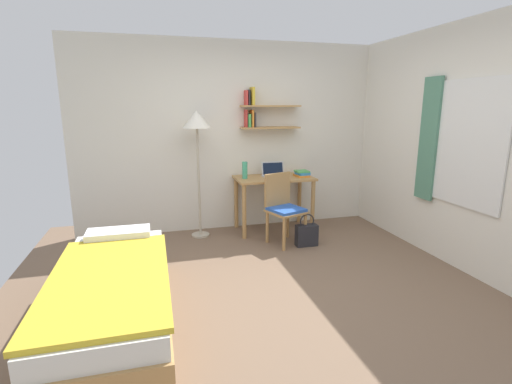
{
  "coord_description": "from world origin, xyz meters",
  "views": [
    {
      "loc": [
        -1.12,
        -3.21,
        1.73
      ],
      "look_at": [
        -0.11,
        0.51,
        0.85
      ],
      "focal_mm": 26.49,
      "sensor_mm": 36.0,
      "label": 1
    }
  ],
  "objects_px": {
    "desk": "(274,187)",
    "standing_lamp": "(197,128)",
    "bed": "(113,296)",
    "laptop": "(274,173)",
    "water_bottle": "(245,170)",
    "handbag": "(307,234)",
    "book_stack": "(302,174)",
    "desk_chair": "(283,206)"
  },
  "relations": [
    {
      "from": "standing_lamp",
      "to": "laptop",
      "type": "bearing_deg",
      "value": 2.69
    },
    {
      "from": "desk_chair",
      "to": "laptop",
      "type": "height_order",
      "value": "laptop"
    },
    {
      "from": "desk",
      "to": "handbag",
      "type": "bearing_deg",
      "value": -73.61
    },
    {
      "from": "desk",
      "to": "book_stack",
      "type": "distance_m",
      "value": 0.44
    },
    {
      "from": "laptop",
      "to": "handbag",
      "type": "relative_size",
      "value": 0.79
    },
    {
      "from": "standing_lamp",
      "to": "handbag",
      "type": "distance_m",
      "value": 1.95
    },
    {
      "from": "book_stack",
      "to": "bed",
      "type": "bearing_deg",
      "value": -141.63
    },
    {
      "from": "standing_lamp",
      "to": "handbag",
      "type": "bearing_deg",
      "value": -30.11
    },
    {
      "from": "water_bottle",
      "to": "handbag",
      "type": "bearing_deg",
      "value": -48.65
    },
    {
      "from": "desk_chair",
      "to": "water_bottle",
      "type": "height_order",
      "value": "water_bottle"
    },
    {
      "from": "bed",
      "to": "desk_chair",
      "type": "relative_size",
      "value": 2.29
    },
    {
      "from": "standing_lamp",
      "to": "handbag",
      "type": "xyz_separation_m",
      "value": [
        1.25,
        -0.73,
        -1.31
      ]
    },
    {
      "from": "bed",
      "to": "desk",
      "type": "height_order",
      "value": "desk"
    },
    {
      "from": "book_stack",
      "to": "handbag",
      "type": "bearing_deg",
      "value": -105.57
    },
    {
      "from": "desk_chair",
      "to": "laptop",
      "type": "bearing_deg",
      "value": 84.68
    },
    {
      "from": "laptop",
      "to": "book_stack",
      "type": "distance_m",
      "value": 0.4
    },
    {
      "from": "standing_lamp",
      "to": "book_stack",
      "type": "height_order",
      "value": "standing_lamp"
    },
    {
      "from": "desk_chair",
      "to": "handbag",
      "type": "relative_size",
      "value": 2.14
    },
    {
      "from": "desk",
      "to": "standing_lamp",
      "type": "distance_m",
      "value": 1.33
    },
    {
      "from": "desk",
      "to": "laptop",
      "type": "relative_size",
      "value": 3.26
    },
    {
      "from": "desk",
      "to": "standing_lamp",
      "type": "xyz_separation_m",
      "value": [
        -1.04,
        0.01,
        0.83
      ]
    },
    {
      "from": "desk",
      "to": "handbag",
      "type": "relative_size",
      "value": 2.56
    },
    {
      "from": "bed",
      "to": "laptop",
      "type": "height_order",
      "value": "laptop"
    },
    {
      "from": "book_stack",
      "to": "laptop",
      "type": "bearing_deg",
      "value": 162.49
    },
    {
      "from": "water_bottle",
      "to": "book_stack",
      "type": "height_order",
      "value": "water_bottle"
    },
    {
      "from": "desk_chair",
      "to": "book_stack",
      "type": "xyz_separation_m",
      "value": [
        0.43,
        0.46,
        0.32
      ]
    },
    {
      "from": "laptop",
      "to": "bed",
      "type": "bearing_deg",
      "value": -134.96
    },
    {
      "from": "water_bottle",
      "to": "bed",
      "type": "bearing_deg",
      "value": -128.92
    },
    {
      "from": "desk_chair",
      "to": "handbag",
      "type": "height_order",
      "value": "desk_chair"
    },
    {
      "from": "laptop",
      "to": "handbag",
      "type": "height_order",
      "value": "laptop"
    },
    {
      "from": "laptop",
      "to": "handbag",
      "type": "xyz_separation_m",
      "value": [
        0.19,
        -0.77,
        -0.67
      ]
    },
    {
      "from": "bed",
      "to": "handbag",
      "type": "distance_m",
      "value": 2.5
    },
    {
      "from": "handbag",
      "to": "water_bottle",
      "type": "bearing_deg",
      "value": 131.35
    },
    {
      "from": "bed",
      "to": "water_bottle",
      "type": "relative_size",
      "value": 8.82
    },
    {
      "from": "standing_lamp",
      "to": "laptop",
      "type": "height_order",
      "value": "standing_lamp"
    },
    {
      "from": "desk",
      "to": "desk_chair",
      "type": "bearing_deg",
      "value": -94.27
    },
    {
      "from": "bed",
      "to": "standing_lamp",
      "type": "relative_size",
      "value": 1.22
    },
    {
      "from": "desk_chair",
      "to": "laptop",
      "type": "xyz_separation_m",
      "value": [
        0.05,
        0.58,
        0.33
      ]
    },
    {
      "from": "bed",
      "to": "desk",
      "type": "distance_m",
      "value": 2.79
    },
    {
      "from": "laptop",
      "to": "book_stack",
      "type": "bearing_deg",
      "value": -17.51
    },
    {
      "from": "desk",
      "to": "water_bottle",
      "type": "bearing_deg",
      "value": -179.83
    },
    {
      "from": "laptop",
      "to": "book_stack",
      "type": "relative_size",
      "value": 1.45
    }
  ]
}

